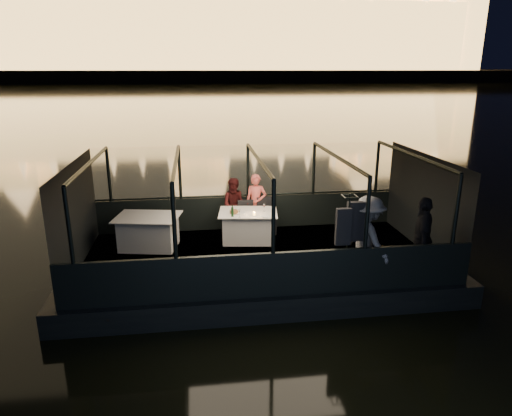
{
  "coord_description": "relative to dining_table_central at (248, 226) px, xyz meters",
  "views": [
    {
      "loc": [
        -1.38,
        -9.82,
        4.72
      ],
      "look_at": [
        0.0,
        0.4,
        1.55
      ],
      "focal_mm": 32.0,
      "sensor_mm": 36.0,
      "label": 1
    }
  ],
  "objects": [
    {
      "name": "plate_far",
      "position": [
        -0.2,
        -0.11,
        0.39
      ],
      "size": [
        0.32,
        0.32,
        0.02
      ],
      "primitive_type": "cylinder",
      "rotation": [
        0.0,
        0.0,
        0.3
      ],
      "color": "silver",
      "rests_on": "dining_table_central"
    },
    {
      "name": "boat_hull",
      "position": [
        0.12,
        -1.01,
        -0.89
      ],
      "size": [
        8.6,
        4.4,
        1.0
      ],
      "primitive_type": "cube",
      "color": "black",
      "rests_on": "river_water"
    },
    {
      "name": "passenger_stripe",
      "position": [
        2.14,
        -2.56,
        0.47
      ],
      "size": [
        1.0,
        1.32,
        1.8
      ],
      "primitive_type": "imported",
      "rotation": [
        0.0,
        0.0,
        1.9
      ],
      "color": "white",
      "rests_on": "boat_deck"
    },
    {
      "name": "wine_bottle",
      "position": [
        -0.42,
        -0.32,
        0.53
      ],
      "size": [
        0.08,
        0.08,
        0.29
      ],
      "primitive_type": "cylinder",
      "rotation": [
        0.0,
        0.0,
        0.42
      ],
      "color": "#163D18",
      "rests_on": "dining_table_central"
    },
    {
      "name": "bread_basket",
      "position": [
        -0.36,
        -0.08,
        0.42
      ],
      "size": [
        0.25,
        0.25,
        0.08
      ],
      "primitive_type": "cylinder",
      "rotation": [
        0.0,
        0.0,
        -0.24
      ],
      "color": "brown",
      "rests_on": "dining_table_central"
    },
    {
      "name": "amber_candle",
      "position": [
        0.12,
        -0.28,
        0.42
      ],
      "size": [
        0.06,
        0.06,
        0.08
      ],
      "primitive_type": "cylinder",
      "rotation": [
        0.0,
        0.0,
        0.03
      ],
      "color": "#FDB13F",
      "rests_on": "dining_table_central"
    },
    {
      "name": "person_woman_coral",
      "position": [
        0.3,
        0.72,
        0.36
      ],
      "size": [
        0.63,
        0.5,
        1.55
      ],
      "primitive_type": "imported",
      "rotation": [
        0.0,
        0.0,
        -0.26
      ],
      "color": "#E85F54",
      "rests_on": "boat_deck"
    },
    {
      "name": "river_water",
      "position": [
        0.12,
        78.99,
        -0.89
      ],
      "size": [
        500.0,
        500.0,
        0.0
      ],
      "primitive_type": "plane",
      "color": "black",
      "rests_on": "ground"
    },
    {
      "name": "cabin_roof_glass",
      "position": [
        0.12,
        -1.01,
        1.91
      ],
      "size": [
        8.0,
        4.0,
        0.02
      ],
      "primitive_type": null,
      "color": "#99B2B2",
      "rests_on": "boat_deck"
    },
    {
      "name": "dining_table_aft",
      "position": [
        -2.46,
        -0.14,
        0.0
      ],
      "size": [
        1.69,
        1.36,
        0.8
      ],
      "primitive_type": "cube",
      "rotation": [
        0.0,
        0.0,
        -0.19
      ],
      "color": "silver",
      "rests_on": "boat_deck"
    },
    {
      "name": "gunwale_starboard",
      "position": [
        0.12,
        -3.01,
        0.06
      ],
      "size": [
        8.0,
        0.08,
        0.9
      ],
      "primitive_type": "cube",
      "color": "black",
      "rests_on": "boat_deck"
    },
    {
      "name": "embankment",
      "position": [
        0.12,
        208.99,
        0.11
      ],
      "size": [
        400.0,
        140.0,
        6.0
      ],
      "primitive_type": "cube",
      "color": "#423D33",
      "rests_on": "ground"
    },
    {
      "name": "wine_glass_white",
      "position": [
        -0.26,
        -0.42,
        0.48
      ],
      "size": [
        0.09,
        0.09,
        0.2
      ],
      "primitive_type": null,
      "rotation": [
        0.0,
        0.0,
        0.39
      ],
      "color": "silver",
      "rests_on": "dining_table_central"
    },
    {
      "name": "end_wall_fore",
      "position": [
        -3.88,
        -1.01,
        0.76
      ],
      "size": [
        0.02,
        4.0,
        2.3
      ],
      "primitive_type": null,
      "color": "black",
      "rests_on": "boat_deck"
    },
    {
      "name": "end_wall_aft",
      "position": [
        4.12,
        -1.01,
        0.76
      ],
      "size": [
        0.02,
        4.0,
        2.3
      ],
      "primitive_type": null,
      "color": "black",
      "rests_on": "boat_deck"
    },
    {
      "name": "cabin_glass_starboard",
      "position": [
        0.12,
        -3.01,
        1.21
      ],
      "size": [
        8.0,
        0.02,
        1.4
      ],
      "primitive_type": null,
      "color": "#99B2B2",
      "rests_on": "gunwale_starboard"
    },
    {
      "name": "boat_deck",
      "position": [
        0.12,
        -1.01,
        -0.41
      ],
      "size": [
        8.0,
        4.0,
        0.04
      ],
      "primitive_type": "cube",
      "color": "black",
      "rests_on": "boat_hull"
    },
    {
      "name": "chair_port_right",
      "position": [
        0.52,
        0.45,
        0.06
      ],
      "size": [
        0.54,
        0.54,
        0.94
      ],
      "primitive_type": "cube",
      "rotation": [
        0.0,
        0.0,
        0.26
      ],
      "color": "black",
      "rests_on": "boat_deck"
    },
    {
      "name": "coat_stand",
      "position": [
        1.66,
        -2.72,
        0.51
      ],
      "size": [
        0.66,
        0.61,
        1.91
      ],
      "primitive_type": null,
      "rotation": [
        0.0,
        0.0,
        -0.43
      ],
      "color": "black",
      "rests_on": "boat_deck"
    },
    {
      "name": "gunwale_port",
      "position": [
        0.12,
        0.99,
        0.06
      ],
      "size": [
        8.0,
        0.08,
        0.9
      ],
      "primitive_type": "cube",
      "color": "black",
      "rests_on": "boat_deck"
    },
    {
      "name": "cabin_glass_port",
      "position": [
        0.12,
        0.99,
        1.21
      ],
      "size": [
        8.0,
        0.02,
        1.4
      ],
      "primitive_type": null,
      "color": "#99B2B2",
      "rests_on": "gunwale_port"
    },
    {
      "name": "passenger_dark",
      "position": [
        3.34,
        -2.52,
        0.47
      ],
      "size": [
        0.82,
        1.1,
        1.73
      ],
      "primitive_type": "imported",
      "rotation": [
        0.0,
        0.0,
        4.28
      ],
      "color": "black",
      "rests_on": "boat_deck"
    },
    {
      "name": "canopy_ribs",
      "position": [
        0.12,
        -1.01,
        0.76
      ],
      "size": [
        8.0,
        4.0,
        2.3
      ],
      "primitive_type": null,
      "color": "black",
      "rests_on": "boat_deck"
    },
    {
      "name": "wine_glass_red",
      "position": [
        0.41,
        -0.02,
        0.48
      ],
      "size": [
        0.08,
        0.08,
        0.18
      ],
      "primitive_type": null,
      "rotation": [
        0.0,
        0.0,
        -0.41
      ],
      "color": "silver",
      "rests_on": "dining_table_central"
    },
    {
      "name": "chair_port_left",
      "position": [
        0.01,
        0.46,
        0.06
      ],
      "size": [
        0.44,
        0.44,
        0.88
      ],
      "primitive_type": "cube",
      "rotation": [
        0.0,
        0.0,
        0.08
      ],
      "color": "black",
      "rests_on": "boat_deck"
    },
    {
      "name": "plate_near",
      "position": [
        0.37,
        -0.42,
        0.39
      ],
      "size": [
        0.28,
        0.28,
        0.01
      ],
      "primitive_type": "cylinder",
      "rotation": [
        0.0,
        0.0,
        -0.23
      ],
      "color": "white",
      "rests_on": "dining_table_central"
    },
    {
      "name": "dining_table_central",
      "position": [
        0.0,
        0.0,
        0.0
      ],
      "size": [
        1.58,
        1.23,
        0.77
      ],
      "primitive_type": "cube",
      "rotation": [
        0.0,
        0.0,
        -0.13
      ],
      "color": "silver",
      "rests_on": "boat_deck"
    },
    {
      "name": "person_man_maroon",
      "position": [
        -0.26,
        0.72,
        0.36
      ],
      "size": [
        0.78,
        0.65,
        1.47
      ],
      "primitive_type": "imported",
      "rotation": [
        0.0,
        0.0,
        -0.16
      ],
      "color": "#3A1010",
      "rests_on": "boat_deck"
    }
  ]
}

